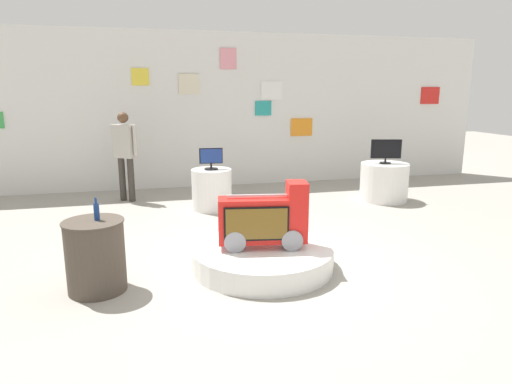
% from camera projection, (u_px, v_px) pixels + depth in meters
% --- Properties ---
extents(ground_plane, '(30.00, 30.00, 0.00)m').
position_uv_depth(ground_plane, '(273.00, 263.00, 5.45)').
color(ground_plane, '#9E998E').
extents(back_wall_display, '(12.60, 0.13, 3.26)m').
position_uv_depth(back_wall_display, '(213.00, 111.00, 9.61)').
color(back_wall_display, silver).
rests_on(back_wall_display, ground).
extents(main_display_pedestal, '(1.66, 1.66, 0.26)m').
position_uv_depth(main_display_pedestal, '(262.00, 257.00, 5.29)').
color(main_display_pedestal, white).
rests_on(main_display_pedestal, ground).
extents(novelty_firetruck_tv, '(1.06, 0.49, 0.78)m').
position_uv_depth(novelty_firetruck_tv, '(264.00, 222.00, 5.19)').
color(novelty_firetruck_tv, gray).
rests_on(novelty_firetruck_tv, main_display_pedestal).
extents(display_pedestal_left_rear, '(0.70, 0.70, 0.71)m').
position_uv_depth(display_pedestal_left_rear, '(212.00, 189.00, 7.89)').
color(display_pedestal_left_rear, white).
rests_on(display_pedestal_left_rear, ground).
extents(tv_on_left_rear, '(0.41, 0.24, 0.37)m').
position_uv_depth(tv_on_left_rear, '(211.00, 158.00, 7.76)').
color(tv_on_left_rear, black).
rests_on(tv_on_left_rear, display_pedestal_left_rear).
extents(display_pedestal_center_rear, '(0.89, 0.89, 0.71)m').
position_uv_depth(display_pedestal_center_rear, '(384.00, 182.00, 8.52)').
color(display_pedestal_center_rear, white).
rests_on(display_pedestal_center_rear, ground).
extents(tv_on_center_rear, '(0.56, 0.21, 0.45)m').
position_uv_depth(tv_on_center_rear, '(386.00, 150.00, 8.39)').
color(tv_on_center_rear, black).
rests_on(tv_on_center_rear, display_pedestal_center_rear).
extents(side_table_round, '(0.62, 0.62, 0.76)m').
position_uv_depth(side_table_round, '(96.00, 255.00, 4.64)').
color(side_table_round, '#4C4238').
rests_on(side_table_round, ground).
extents(bottle_on_side_table, '(0.06, 0.06, 0.24)m').
position_uv_depth(bottle_on_side_table, '(97.00, 211.00, 4.56)').
color(bottle_on_side_table, navy).
rests_on(bottle_on_side_table, side_table_round).
extents(shopper_browsing_near_truck, '(0.47, 0.38, 1.67)m').
position_uv_depth(shopper_browsing_near_truck, '(125.00, 150.00, 8.34)').
color(shopper_browsing_near_truck, '#38332D').
rests_on(shopper_browsing_near_truck, ground).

